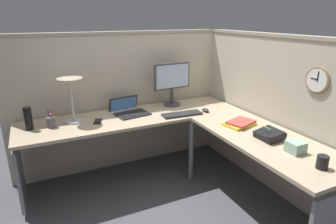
% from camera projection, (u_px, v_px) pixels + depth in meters
% --- Properties ---
extents(ground_plane, '(6.80, 6.80, 0.00)m').
position_uv_depth(ground_plane, '(185.00, 189.00, 3.05)').
color(ground_plane, '#47474C').
extents(cubicle_wall_back, '(2.57, 0.12, 1.58)m').
position_uv_depth(cubicle_wall_back, '(123.00, 100.00, 3.40)').
color(cubicle_wall_back, '#B7AD99').
rests_on(cubicle_wall_back, ground).
extents(cubicle_wall_right, '(0.12, 2.37, 1.58)m').
position_uv_depth(cubicle_wall_right, '(274.00, 114.00, 2.93)').
color(cubicle_wall_right, '#B7AD99').
rests_on(cubicle_wall_right, ground).
extents(desk, '(2.35, 2.15, 0.73)m').
position_uv_depth(desk, '(175.00, 138.00, 2.75)').
color(desk, tan).
rests_on(desk, ground).
extents(monitor, '(0.46, 0.20, 0.50)m').
position_uv_depth(monitor, '(172.00, 81.00, 3.34)').
color(monitor, '#38383D').
rests_on(monitor, desk).
extents(laptop, '(0.39, 0.43, 0.22)m').
position_uv_depth(laptop, '(128.00, 110.00, 3.16)').
color(laptop, '#232326').
rests_on(laptop, desk).
extents(keyboard, '(0.44, 0.17, 0.02)m').
position_uv_depth(keyboard, '(182.00, 114.00, 3.08)').
color(keyboard, '#232326').
rests_on(keyboard, desk).
extents(computer_mouse, '(0.06, 0.10, 0.03)m').
position_uv_depth(computer_mouse, '(206.00, 110.00, 3.19)').
color(computer_mouse, '#232326').
rests_on(computer_mouse, desk).
extents(desk_lamp_dome, '(0.24, 0.24, 0.44)m').
position_uv_depth(desk_lamp_dome, '(70.00, 87.00, 2.77)').
color(desk_lamp_dome, '#B7BABF').
rests_on(desk_lamp_dome, desk).
extents(pen_cup, '(0.08, 0.08, 0.18)m').
position_uv_depth(pen_cup, '(51.00, 122.00, 2.73)').
color(pen_cup, '#4C4C51').
rests_on(pen_cup, desk).
extents(cell_phone, '(0.11, 0.16, 0.01)m').
position_uv_depth(cell_phone, '(98.00, 121.00, 2.88)').
color(cell_phone, black).
rests_on(cell_phone, desk).
extents(thermos_flask, '(0.07, 0.07, 0.22)m').
position_uv_depth(thermos_flask, '(28.00, 119.00, 2.65)').
color(thermos_flask, black).
rests_on(thermos_flask, desk).
extents(office_phone, '(0.19, 0.21, 0.11)m').
position_uv_depth(office_phone, '(270.00, 135.00, 2.46)').
color(office_phone, black).
rests_on(office_phone, desk).
extents(book_stack, '(0.33, 0.27, 0.04)m').
position_uv_depth(book_stack, '(240.00, 123.00, 2.79)').
color(book_stack, yellow).
rests_on(book_stack, desk).
extents(coffee_mug, '(0.08, 0.08, 0.10)m').
position_uv_depth(coffee_mug, '(322.00, 162.00, 1.99)').
color(coffee_mug, black).
rests_on(coffee_mug, desk).
extents(tissue_box, '(0.12, 0.12, 0.09)m').
position_uv_depth(tissue_box, '(296.00, 147.00, 2.23)').
color(tissue_box, '#8CAD99').
rests_on(tissue_box, desk).
extents(wall_clock, '(0.04, 0.22, 0.22)m').
position_uv_depth(wall_clock, '(318.00, 80.00, 2.36)').
color(wall_clock, olive).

